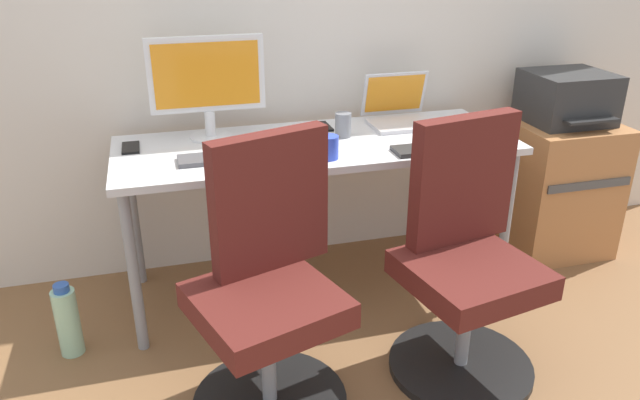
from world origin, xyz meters
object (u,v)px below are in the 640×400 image
object	(u,v)px
water_bottle_on_floor	(68,321)
coffee_mug	(328,147)
office_chair_right	(465,263)
printer	(567,97)
office_chair_left	(268,292)
side_cabinet	(553,185)
open_laptop	(400,111)
desktop_monitor	(207,81)

from	to	relation	value
water_bottle_on_floor	coffee_mug	distance (m)	1.21
office_chair_right	printer	bearing A→B (deg)	40.00
coffee_mug	printer	bearing A→B (deg)	13.25
office_chair_left	side_cabinet	bearing A→B (deg)	24.94
open_laptop	coffee_mug	size ratio (longest dim) A/B	3.37
printer	open_laptop	size ratio (longest dim) A/B	1.29
side_cabinet	printer	size ratio (longest dim) A/B	1.68
coffee_mug	office_chair_left	bearing A→B (deg)	-126.79
water_bottle_on_floor	open_laptop	distance (m)	1.67
desktop_monitor	office_chair_right	bearing A→B (deg)	-45.91
office_chair_left	water_bottle_on_floor	xyz separation A→B (m)	(-0.71, 0.44, -0.28)
water_bottle_on_floor	side_cabinet	bearing A→B (deg)	7.71
printer	water_bottle_on_floor	bearing A→B (deg)	-172.31
printer	coffee_mug	xyz separation A→B (m)	(-1.29, -0.30, -0.04)
office_chair_left	coffee_mug	distance (m)	0.65
water_bottle_on_floor	open_laptop	size ratio (longest dim) A/B	1.00
water_bottle_on_floor	coffee_mug	bearing A→B (deg)	0.69
side_cabinet	desktop_monitor	size ratio (longest dim) A/B	1.40
office_chair_right	side_cabinet	xyz separation A→B (m)	(0.90, 0.75, -0.09)
office_chair_right	open_laptop	xyz separation A→B (m)	(0.07, 0.83, 0.34)
water_bottle_on_floor	open_laptop	xyz separation A→B (m)	(1.51, 0.39, 0.62)
side_cabinet	open_laptop	size ratio (longest dim) A/B	2.16
side_cabinet	coffee_mug	bearing A→B (deg)	-166.71
office_chair_left	open_laptop	xyz separation A→B (m)	(0.79, 0.83, 0.34)
coffee_mug	water_bottle_on_floor	bearing A→B (deg)	-179.31
office_chair_right	printer	size ratio (longest dim) A/B	2.35
office_chair_right	side_cabinet	size ratio (longest dim) A/B	1.40
printer	side_cabinet	bearing A→B (deg)	90.00
office_chair_right	open_laptop	bearing A→B (deg)	85.48
office_chair_left	office_chair_right	distance (m)	0.73
printer	coffee_mug	size ratio (longest dim) A/B	4.35
printer	desktop_monitor	bearing A→B (deg)	177.36
desktop_monitor	coffee_mug	bearing A→B (deg)	-42.56
desktop_monitor	coffee_mug	xyz separation A→B (m)	(0.42, -0.38, -0.20)
water_bottle_on_floor	desktop_monitor	world-z (taller)	desktop_monitor
water_bottle_on_floor	open_laptop	world-z (taller)	open_laptop
office_chair_left	open_laptop	size ratio (longest dim) A/B	3.03
desktop_monitor	open_laptop	xyz separation A→B (m)	(0.87, -0.00, -0.20)
office_chair_right	desktop_monitor	distance (m)	1.28
office_chair_left	office_chair_right	xyz separation A→B (m)	(0.73, 0.00, 0.00)
office_chair_right	water_bottle_on_floor	xyz separation A→B (m)	(-1.44, 0.44, -0.28)
desktop_monitor	coffee_mug	size ratio (longest dim) A/B	5.22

